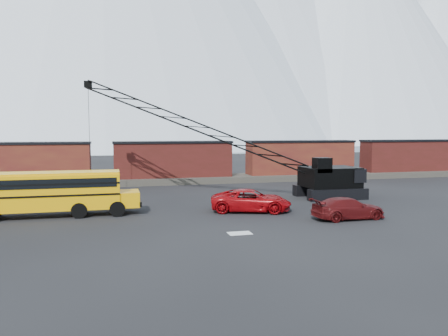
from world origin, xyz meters
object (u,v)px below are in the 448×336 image
object	(u,v)px
school_bus	(53,192)
red_pickup	(251,200)
crawler_crane	(203,129)
maroon_suv	(348,208)

from	to	relation	value
school_bus	red_pickup	size ratio (longest dim) A/B	1.93
crawler_crane	red_pickup	bearing A→B (deg)	-74.50
red_pickup	crawler_crane	size ratio (longest dim) A/B	0.25
red_pickup	maroon_suv	distance (m)	7.15
red_pickup	crawler_crane	bearing A→B (deg)	33.49
school_bus	red_pickup	distance (m)	14.45
maroon_suv	crawler_crane	bearing A→B (deg)	31.01
maroon_suv	crawler_crane	world-z (taller)	crawler_crane
school_bus	crawler_crane	distance (m)	14.35
school_bus	maroon_suv	distance (m)	20.89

